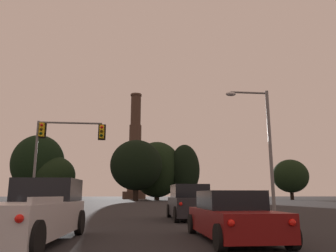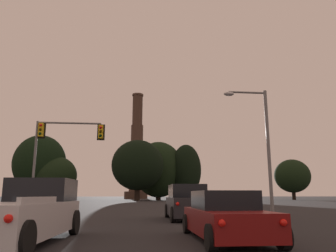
{
  "view_description": "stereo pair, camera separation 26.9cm",
  "coord_description": "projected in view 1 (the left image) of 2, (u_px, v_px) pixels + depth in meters",
  "views": [
    {
      "loc": [
        -0.05,
        -2.57,
        1.3
      ],
      "look_at": [
        3.71,
        32.86,
        8.83
      ],
      "focal_mm": 35.0,
      "sensor_mm": 36.0,
      "label": 1
    },
    {
      "loc": [
        0.22,
        -2.6,
        1.3
      ],
      "look_at": [
        3.71,
        32.86,
        8.83
      ],
      "focal_mm": 35.0,
      "sensor_mm": 36.0,
      "label": 2
    }
  ],
  "objects": [
    {
      "name": "treeline_center_left",
      "position": [
        38.0,
        163.0,
        78.95
      ],
      "size": [
        12.48,
        11.24,
        15.67
      ],
      "color": "black",
      "rests_on": "ground_plane"
    },
    {
      "name": "suv_right_lane_front",
      "position": [
        189.0,
        203.0,
        17.79
      ],
      "size": [
        2.18,
        4.93,
        1.86
      ],
      "rotation": [
        0.0,
        0.0,
        -0.02
      ],
      "color": "#232328",
      "rests_on": "ground_plane"
    },
    {
      "name": "treeline_center_right",
      "position": [
        157.0,
        169.0,
        86.08
      ],
      "size": [
        13.04,
        11.73,
        15.19
      ],
      "color": "black",
      "rests_on": "ground_plane"
    },
    {
      "name": "smokestack",
      "position": [
        135.0,
        156.0,
        118.59
      ],
      "size": [
        8.24,
        8.24,
        38.54
      ],
      "color": "#3C2B22",
      "rests_on": "ground_plane"
    },
    {
      "name": "treeline_far_left",
      "position": [
        291.0,
        176.0,
        90.19
      ],
      "size": [
        9.8,
        8.82,
        10.98
      ],
      "color": "black",
      "rests_on": "ground_plane"
    },
    {
      "name": "treeline_right_mid",
      "position": [
        136.0,
        165.0,
        77.13
      ],
      "size": [
        12.21,
        10.99,
        14.17
      ],
      "color": "black",
      "rests_on": "ground_plane"
    },
    {
      "name": "pickup_truck_left_lane_second",
      "position": [
        31.0,
        213.0,
        9.19
      ],
      "size": [
        2.43,
        5.59,
        1.82
      ],
      "rotation": [
        0.0,
        0.0,
        -0.05
      ],
      "color": "silver",
      "rests_on": "ground_plane"
    },
    {
      "name": "street_lamp",
      "position": [
        263.0,
        137.0,
        19.69
      ],
      "size": [
        2.72,
        0.36,
        7.63
      ],
      "color": "slate",
      "rests_on": "ground_plane"
    },
    {
      "name": "sedan_right_lane_second",
      "position": [
        232.0,
        217.0,
        9.74
      ],
      "size": [
        2.0,
        4.71,
        1.43
      ],
      "rotation": [
        0.0,
        0.0,
        -0.0
      ],
      "color": "maroon",
      "rests_on": "ground_plane"
    },
    {
      "name": "treeline_far_right",
      "position": [
        185.0,
        170.0,
        84.4
      ],
      "size": [
        7.72,
        6.95,
        14.22
      ],
      "color": "black",
      "rests_on": "ground_plane"
    },
    {
      "name": "traffic_light_overhead_left",
      "position": [
        59.0,
        142.0,
        24.61
      ],
      "size": [
        5.24,
        0.5,
        6.8
      ],
      "color": "slate",
      "rests_on": "ground_plane"
    },
    {
      "name": "treeline_left_mid",
      "position": [
        53.0,
        176.0,
        77.67
      ],
      "size": [
        10.35,
        9.31,
        10.46
      ],
      "color": "black",
      "rests_on": "ground_plane"
    }
  ]
}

